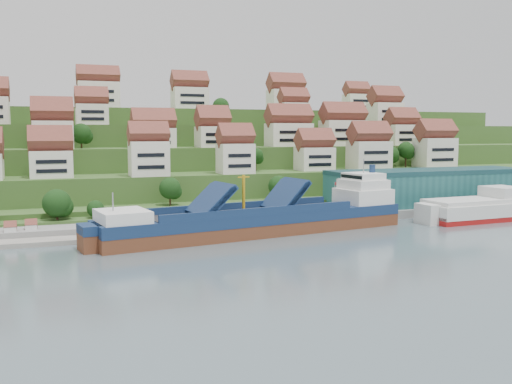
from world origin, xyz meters
name	(u,v)px	position (x,y,z in m)	size (l,w,h in m)	color
ground	(285,233)	(0.00, 0.00, 0.00)	(300.00, 300.00, 0.00)	slate
quay	(332,214)	(20.00, 15.00, 1.10)	(180.00, 14.00, 2.20)	gray
pebble_beach	(11,238)	(-58.00, 12.00, 0.50)	(45.00, 20.00, 1.00)	gray
hillside	(182,162)	(0.00, 103.55, 10.66)	(260.00, 128.00, 31.00)	#2D4C1E
hillside_village	(217,128)	(1.71, 60.01, 23.96)	(157.33, 64.56, 28.80)	white
hillside_trees	(202,156)	(-8.22, 42.10, 15.81)	(137.00, 62.58, 31.50)	#194015
warehouse	(429,187)	(52.00, 17.00, 7.20)	(60.00, 15.00, 10.00)	#225D5D
flagpole	(335,195)	(18.11, 10.00, 6.88)	(1.28, 0.16, 8.00)	gray
beach_huts	(0,232)	(-60.00, 10.75, 2.10)	(14.40, 3.70, 2.20)	white
cargo_ship	(266,220)	(-4.31, 0.59, 3.11)	(73.55, 22.25, 16.05)	brown
second_ship	(481,209)	(55.49, -0.28, 2.77)	(32.12, 13.21, 9.16)	maroon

